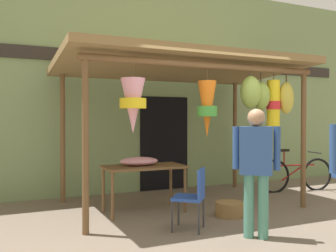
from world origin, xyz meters
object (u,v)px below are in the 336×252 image
wicker_basket_by_table (229,209)px  customer_foreground (256,162)px  flower_heap_on_table (140,161)px  display_table (144,171)px  folding_chair (194,193)px  parked_bicycle (296,175)px

wicker_basket_by_table → customer_foreground: (-0.28, -1.03, 0.86)m
flower_heap_on_table → wicker_basket_by_table: size_ratio=1.47×
display_table → flower_heap_on_table: 0.17m
display_table → folding_chair: folding_chair is taller
wicker_basket_by_table → parked_bicycle: size_ratio=0.25×
flower_heap_on_table → parked_bicycle: (3.59, 0.31, -0.48)m
folding_chair → parked_bicycle: parked_bicycle is taller
wicker_basket_by_table → parked_bicycle: 2.68m
wicker_basket_by_table → parked_bicycle: parked_bicycle is taller
flower_heap_on_table → wicker_basket_by_table: 1.62m
flower_heap_on_table → customer_foreground: bearing=-64.2°
display_table → customer_foreground: (0.85, -1.81, 0.29)m
flower_heap_on_table → wicker_basket_by_table: flower_heap_on_table is taller
folding_chair → customer_foreground: customer_foreground is taller
display_table → wicker_basket_by_table: bearing=-34.4°
flower_heap_on_table → folding_chair: flower_heap_on_table is taller
wicker_basket_by_table → folding_chair: bearing=-153.7°
customer_foreground → display_table: bearing=115.1°
flower_heap_on_table → customer_foreground: size_ratio=0.39×
folding_chair → wicker_basket_by_table: (0.85, 0.42, -0.39)m
wicker_basket_by_table → customer_foreground: size_ratio=0.27×
folding_chair → parked_bicycle: 3.62m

